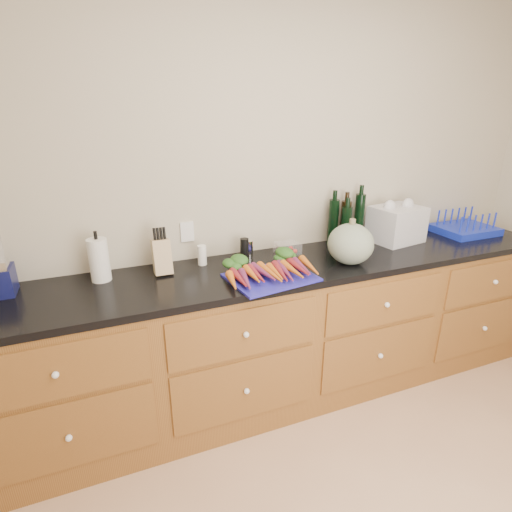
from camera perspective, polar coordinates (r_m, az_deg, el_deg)
name	(u,v)px	position (r m, az deg, el deg)	size (l,w,h in m)	color
wall_back	(276,194)	(2.62, 2.83, 8.85)	(4.10, 0.05, 2.60)	#BEB49D
cabinets	(294,332)	(2.66, 5.48, -10.82)	(3.60, 0.64, 0.90)	brown
countertop	(297,266)	(2.45, 5.81, -1.37)	(3.64, 0.62, 0.04)	black
cutting_board	(271,277)	(2.21, 2.14, -3.05)	(0.46, 0.35, 0.01)	#211F9E
carrots	(268,269)	(2.23, 1.75, -1.90)	(0.51, 0.35, 0.07)	orange
squash	(351,244)	(2.45, 13.37, 1.69)	(0.27, 0.27, 0.25)	slate
paper_towel	(99,260)	(2.30, -21.50, -0.54)	(0.10, 0.10, 0.24)	white
knife_block	(162,257)	(2.31, -13.30, -0.10)	(0.10, 0.10, 0.20)	tan
grinder_salt	(202,255)	(2.40, -7.71, 0.12)	(0.05, 0.05, 0.12)	white
grinder_pepper	(244,249)	(2.47, -1.67, 1.05)	(0.05, 0.05, 0.13)	black
canister_chrome	(249,249)	(2.48, -1.00, 0.95)	(0.05, 0.05, 0.11)	white
tomato_box	(287,248)	(2.58, 4.52, 1.13)	(0.15, 0.12, 0.07)	white
bottles	(346,222)	(2.80, 12.75, 4.76)	(0.28, 0.14, 0.33)	black
grocery_bag	(396,224)	(2.96, 19.41, 4.32)	(0.33, 0.27, 0.25)	silver
dish_rack	(465,228)	(3.38, 27.65, 3.60)	(0.42, 0.33, 0.17)	#1427B6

